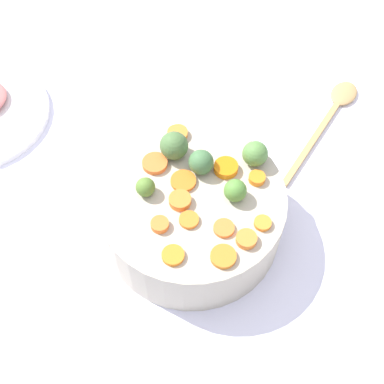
% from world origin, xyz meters
% --- Properties ---
extents(tabletop, '(2.40, 2.40, 0.02)m').
position_xyz_m(tabletop, '(0.00, 0.00, 0.01)').
color(tabletop, white).
rests_on(tabletop, ground).
extents(serving_bowl_carrots, '(0.28, 0.28, 0.10)m').
position_xyz_m(serving_bowl_carrots, '(-0.02, -0.05, 0.07)').
color(serving_bowl_carrots, '#BBB19A').
rests_on(serving_bowl_carrots, tabletop).
extents(carrot_slice_0, '(0.03, 0.03, 0.01)m').
position_xyz_m(carrot_slice_0, '(-0.01, -0.17, 0.12)').
color(carrot_slice_0, orange).
rests_on(carrot_slice_0, serving_bowl_carrots).
extents(carrot_slice_1, '(0.04, 0.04, 0.01)m').
position_xyz_m(carrot_slice_1, '(0.02, 0.04, 0.12)').
color(carrot_slice_1, orange).
rests_on(carrot_slice_1, serving_bowl_carrots).
extents(carrot_slice_2, '(0.05, 0.05, 0.01)m').
position_xyz_m(carrot_slice_2, '(-0.07, -0.09, 0.12)').
color(carrot_slice_2, orange).
rests_on(carrot_slice_2, serving_bowl_carrots).
extents(carrot_slice_3, '(0.03, 0.03, 0.01)m').
position_xyz_m(carrot_slice_3, '(-0.06, 0.01, 0.12)').
color(carrot_slice_3, orange).
rests_on(carrot_slice_3, serving_bowl_carrots).
extents(carrot_slice_4, '(0.04, 0.04, 0.01)m').
position_xyz_m(carrot_slice_4, '(-0.08, 0.03, 0.12)').
color(carrot_slice_4, orange).
rests_on(carrot_slice_4, serving_bowl_carrots).
extents(carrot_slice_5, '(0.04, 0.04, 0.01)m').
position_xyz_m(carrot_slice_5, '(-0.01, -0.01, 0.12)').
color(carrot_slice_5, orange).
rests_on(carrot_slice_5, serving_bowl_carrots).
extents(carrot_slice_6, '(0.03, 0.03, 0.01)m').
position_xyz_m(carrot_slice_6, '(0.03, -0.01, 0.12)').
color(carrot_slice_6, orange).
rests_on(carrot_slice_6, serving_bowl_carrots).
extents(carrot_slice_7, '(0.05, 0.05, 0.01)m').
position_xyz_m(carrot_slice_7, '(-0.01, -0.08, 0.12)').
color(carrot_slice_7, orange).
rests_on(carrot_slice_7, serving_bowl_carrots).
extents(carrot_slice_8, '(0.05, 0.05, 0.01)m').
position_xyz_m(carrot_slice_8, '(-0.05, 0.05, 0.12)').
color(carrot_slice_8, orange).
rests_on(carrot_slice_8, serving_bowl_carrots).
extents(carrot_slice_9, '(0.04, 0.04, 0.01)m').
position_xyz_m(carrot_slice_9, '(-0.00, -0.04, 0.12)').
color(carrot_slice_9, orange).
rests_on(carrot_slice_9, serving_bowl_carrots).
extents(carrot_slice_10, '(0.03, 0.03, 0.01)m').
position_xyz_m(carrot_slice_10, '(-0.11, 0.01, 0.12)').
color(carrot_slice_10, orange).
rests_on(carrot_slice_10, serving_bowl_carrots).
extents(carrot_slice_11, '(0.05, 0.05, 0.01)m').
position_xyz_m(carrot_slice_11, '(0.03, -0.11, 0.12)').
color(carrot_slice_11, orange).
rests_on(carrot_slice_11, serving_bowl_carrots).
extents(carrot_slice_12, '(0.03, 0.03, 0.01)m').
position_xyz_m(carrot_slice_12, '(-0.12, -0.07, 0.12)').
color(carrot_slice_12, orange).
rests_on(carrot_slice_12, serving_bowl_carrots).
extents(brussels_sprout_0, '(0.04, 0.04, 0.04)m').
position_xyz_m(brussels_sprout_0, '(-0.04, -0.10, 0.14)').
color(brussels_sprout_0, '#436F41').
rests_on(brussels_sprout_0, serving_bowl_carrots).
extents(brussels_sprout_1, '(0.04, 0.04, 0.04)m').
position_xyz_m(brussels_sprout_1, '(-0.12, -0.10, 0.14)').
color(brussels_sprout_1, '#568640').
rests_on(brussels_sprout_1, serving_bowl_carrots).
extents(brussels_sprout_2, '(0.04, 0.04, 0.04)m').
position_xyz_m(brussels_sprout_2, '(0.00, -0.13, 0.14)').
color(brussels_sprout_2, '#496E3A').
rests_on(brussels_sprout_2, serving_bowl_carrots).
extents(brussels_sprout_3, '(0.03, 0.03, 0.03)m').
position_xyz_m(brussels_sprout_3, '(0.05, -0.06, 0.13)').
color(brussels_sprout_3, '#567C2F').
rests_on(brussels_sprout_3, serving_bowl_carrots).
extents(brussels_sprout_4, '(0.03, 0.03, 0.03)m').
position_xyz_m(brussels_sprout_4, '(-0.08, -0.04, 0.13)').
color(brussels_sprout_4, '#518736').
rests_on(brussels_sprout_4, serving_bowl_carrots).
extents(wooden_spoon, '(0.20, 0.24, 0.01)m').
position_xyz_m(wooden_spoon, '(-0.31, -0.27, 0.03)').
color(wooden_spoon, tan).
rests_on(wooden_spoon, tabletop).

